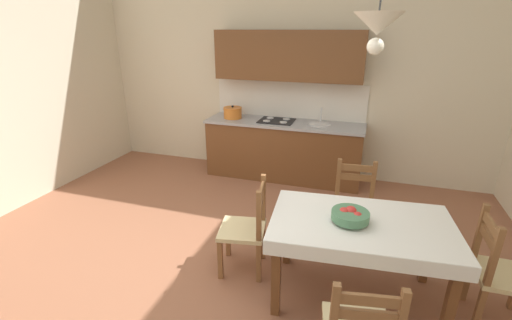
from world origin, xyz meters
The scene contains 9 objects.
ground_plane centered at (0.00, 0.00, -0.05)m, with size 6.69×6.06×0.10m, color #935B42.
wall_back centered at (0.00, 2.79, 2.13)m, with size 6.69×0.12×4.26m, color beige.
kitchen_cabinetry centered at (0.02, 2.46, 0.86)m, with size 2.38×0.63×2.20m.
dining_table centered at (1.25, 0.04, 0.62)m, with size 1.54×1.01×0.75m.
dining_chair_tv_side centered at (0.23, 0.12, 0.44)m, with size 0.49×0.49×0.93m.
dining_chair_kitchen_side centered at (1.17, 0.85, 0.44)m, with size 0.46×0.46×0.93m.
dining_chair_window_side centered at (2.31, 0.12, 0.44)m, with size 0.43×0.43×0.93m.
fruit_bowl centered at (1.16, 0.01, 0.81)m, with size 0.30×0.30×0.12m.
pendant_lamp centered at (1.20, -0.05, 2.24)m, with size 0.32×0.32×0.81m.
Camera 1 is at (1.19, -2.55, 2.22)m, focal length 24.34 mm.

